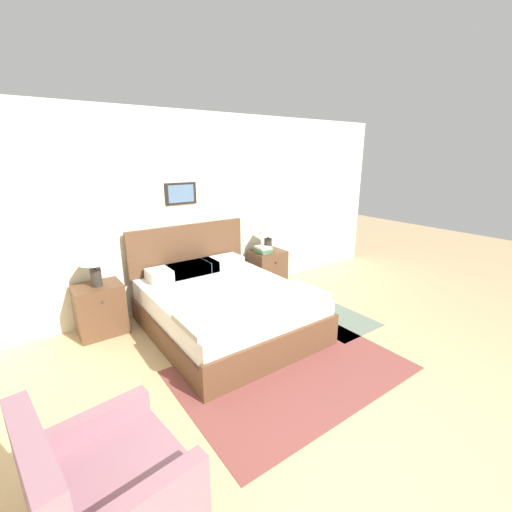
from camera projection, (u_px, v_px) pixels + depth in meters
ground_plane at (388, 451)px, 2.47m from camera, size 16.00×16.00×0.00m
wall_back at (185, 212)px, 4.66m from camera, size 7.37×0.09×2.60m
area_rug_main at (292, 370)px, 3.39m from camera, size 2.19×1.50×0.01m
area_rug_bedside at (319, 311)px, 4.66m from camera, size 0.76×1.53×0.01m
bed at (224, 306)px, 4.12m from camera, size 1.67×2.01×1.14m
armchair at (107, 496)px, 1.84m from camera, size 0.83×0.86×0.86m
nightstand_near_window at (100, 309)px, 4.02m from camera, size 0.52×0.44×0.61m
nightstand_by_door at (267, 269)px, 5.41m from camera, size 0.52×0.44×0.61m
table_lamp_near_window at (93, 258)px, 3.82m from camera, size 0.31×0.31×0.47m
table_lamp_by_door at (268, 230)px, 5.21m from camera, size 0.31×0.31×0.47m
book_thick_bottom at (263, 252)px, 5.22m from camera, size 0.18×0.23×0.04m
book_hardcover_middle at (263, 249)px, 5.21m from camera, size 0.20×0.26×0.04m
book_novel_upper at (263, 247)px, 5.20m from camera, size 0.20×0.23×0.03m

